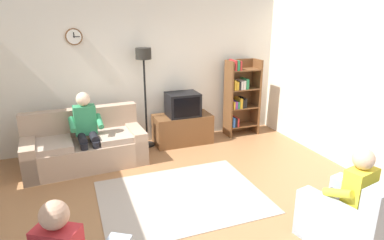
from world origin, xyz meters
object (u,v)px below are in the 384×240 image
Objects in this scene: tv at (183,104)px; floor_lamp at (144,70)px; person_on_couch at (86,127)px; armchair_near_bookshelf at (353,220)px; bookshelf at (240,96)px; couch at (85,147)px; tv_stand at (183,129)px; person_in_right_armchair at (350,191)px.

floor_lamp is at bearing 169.81° from tv.
armchair_near_bookshelf is at bearing -50.09° from person_on_couch.
tv is 3.58m from armchair_near_bookshelf.
bookshelf is at bearing 4.25° from tv.
bookshelf is 1.27× the size of person_on_couch.
tv_stand is (1.84, 0.36, -0.03)m from couch.
armchair_near_bookshelf is at bearing -50.56° from couch.
tv_stand is at bearing -176.84° from bookshelf.
floor_lamp is 1.80× the size of armchair_near_bookshelf.
tv is at bearing 14.09° from person_on_couch.
person_in_right_armchair is (2.56, -3.04, 0.29)m from couch.
floor_lamp is at bearing 27.43° from person_on_couch.
couch is at bearing -158.12° from floor_lamp.
bookshelf reaches higher than person_in_right_armchair.
floor_lamp reaches higher than bookshelf.
person_in_right_armchair is (0.72, -3.41, 0.32)m from tv_stand.
armchair_near_bookshelf is 0.33m from person_in_right_armchair.
floor_lamp is at bearing 111.84° from person_in_right_armchair.
tv_stand is 0.98× the size of person_in_right_armchair.
tv is 0.38× the size of bookshelf.
person_in_right_armchair is (0.72, -3.38, -0.18)m from tv.
tv_stand is at bearing 101.91° from person_in_right_armchair.
person_on_couch is at bearing -165.18° from tv_stand.
tv_stand is 1.07× the size of armchair_near_bookshelf.
person_on_couch is at bearing -66.03° from couch.
bookshelf is at bearing 10.06° from person_on_couch.
bookshelf is 3.11m from person_on_couch.
floor_lamp is 3.87m from person_in_right_armchair.
person_in_right_armchair is (-0.56, -3.48, -0.21)m from bookshelf.
bookshelf is at bearing 3.16° from tv_stand.
bookshelf is 3.53m from person_in_right_armchair.
armchair_near_bookshelf is (-0.54, -3.56, -0.52)m from bookshelf.
person_in_right_armchair is at bearing -78.09° from tv_stand.
tv is 0.58× the size of armchair_near_bookshelf.
person_in_right_armchair is (-0.02, 0.09, 0.32)m from armchair_near_bookshelf.
tv reaches higher than tv_stand.
person_in_right_armchair is at bearing -49.96° from couch.
couch is 1.68m from floor_lamp.
floor_lamp is 4.04m from armchair_near_bookshelf.
tv_stand is 0.50m from tv.
person_on_couch is (-2.53, 3.02, 0.41)m from armchair_near_bookshelf.
person_on_couch reaches higher than person_in_right_armchair.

